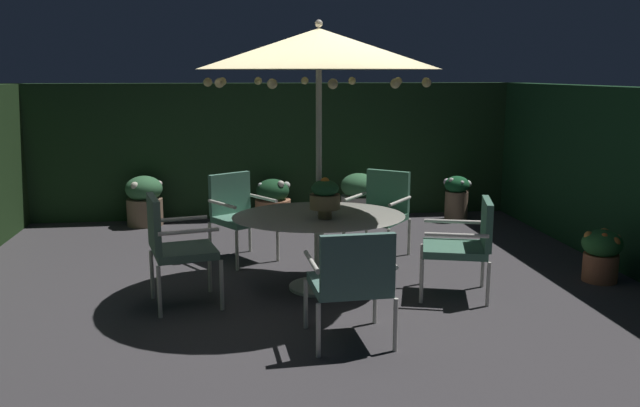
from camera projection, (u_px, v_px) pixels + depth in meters
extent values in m
cube|color=#3C393C|center=(299.00, 293.00, 6.39)|extent=(7.47, 7.40, 0.02)
cube|color=#1B341B|center=(274.00, 150.00, 9.65)|extent=(7.47, 0.30, 1.93)
cylinder|color=silver|center=(319.00, 287.00, 6.50)|extent=(0.59, 0.59, 0.03)
cylinder|color=silver|center=(319.00, 253.00, 6.43)|extent=(0.09, 0.09, 0.71)
ellipsoid|color=#B3B0A3|center=(319.00, 216.00, 6.36)|extent=(1.67, 1.40, 0.03)
cylinder|color=silver|center=(319.00, 176.00, 6.28)|extent=(0.06, 0.06, 2.24)
cone|color=beige|center=(319.00, 49.00, 6.05)|extent=(2.25, 2.25, 0.37)
sphere|color=silver|center=(319.00, 23.00, 6.01)|extent=(0.07, 0.07, 0.07)
sphere|color=#F9DB8C|center=(426.00, 82.00, 6.21)|extent=(0.08, 0.08, 0.08)
sphere|color=#F9DB8C|center=(398.00, 81.00, 6.72)|extent=(0.08, 0.08, 0.08)
sphere|color=#F9DB8C|center=(352.00, 81.00, 7.04)|extent=(0.08, 0.08, 0.08)
sphere|color=#F9DB8C|center=(305.00, 81.00, 7.09)|extent=(0.08, 0.08, 0.08)
sphere|color=#F9DB8C|center=(258.00, 81.00, 6.89)|extent=(0.08, 0.08, 0.08)
sphere|color=#F9DB8C|center=(222.00, 81.00, 6.47)|extent=(0.08, 0.08, 0.08)
sphere|color=#F9DB8C|center=(208.00, 82.00, 5.99)|extent=(0.08, 0.08, 0.08)
sphere|color=#F9DB8C|center=(219.00, 83.00, 5.54)|extent=(0.08, 0.08, 0.08)
sphere|color=#F9DB8C|center=(272.00, 84.00, 5.18)|extent=(0.08, 0.08, 0.08)
sphere|color=#F9DB8C|center=(333.00, 84.00, 5.12)|extent=(0.08, 0.08, 0.08)
sphere|color=#F9DB8C|center=(395.00, 83.00, 5.32)|extent=(0.08, 0.08, 0.08)
sphere|color=#F9DB8C|center=(427.00, 83.00, 5.72)|extent=(0.08, 0.08, 0.08)
cylinder|color=olive|center=(325.00, 213.00, 6.16)|extent=(0.13, 0.13, 0.09)
cylinder|color=olive|center=(325.00, 202.00, 6.14)|extent=(0.28, 0.28, 0.13)
ellipsoid|color=#225430|center=(325.00, 188.00, 6.12)|extent=(0.26, 0.26, 0.15)
sphere|color=orange|center=(325.00, 182.00, 6.11)|extent=(0.09, 0.09, 0.09)
cylinder|color=silver|center=(278.00, 242.00, 7.39)|extent=(0.04, 0.04, 0.43)
cylinder|color=silver|center=(237.00, 251.00, 7.04)|extent=(0.04, 0.04, 0.43)
cylinder|color=silver|center=(250.00, 234.00, 7.79)|extent=(0.04, 0.04, 0.43)
cylinder|color=silver|center=(210.00, 241.00, 7.44)|extent=(0.04, 0.04, 0.43)
cube|color=#4B7D67|center=(243.00, 220.00, 7.36)|extent=(0.74, 0.74, 0.07)
cube|color=#4B7D67|center=(230.00, 193.00, 7.50)|extent=(0.47, 0.34, 0.46)
cylinder|color=silver|center=(263.00, 198.00, 7.50)|extent=(0.32, 0.45, 0.04)
cylinder|color=silver|center=(222.00, 204.00, 7.15)|extent=(0.32, 0.45, 0.04)
cylinder|color=beige|center=(210.00, 269.00, 6.35)|extent=(0.04, 0.04, 0.46)
cylinder|color=beige|center=(222.00, 285.00, 5.86)|extent=(0.04, 0.04, 0.46)
cylinder|color=beige|center=(152.00, 275.00, 6.16)|extent=(0.04, 0.04, 0.46)
cylinder|color=beige|center=(159.00, 292.00, 5.67)|extent=(0.04, 0.04, 0.46)
cube|color=#526E5C|center=(185.00, 252.00, 5.96)|extent=(0.64, 0.63, 0.07)
cube|color=#526E5C|center=(154.00, 224.00, 5.81)|extent=(0.18, 0.51, 0.48)
cylinder|color=beige|center=(179.00, 219.00, 6.15)|extent=(0.51, 0.15, 0.04)
cylinder|color=beige|center=(189.00, 232.00, 5.67)|extent=(0.51, 0.15, 0.04)
cylinder|color=silver|center=(306.00, 304.00, 5.44)|extent=(0.04, 0.04, 0.42)
cylinder|color=silver|center=(375.00, 299.00, 5.55)|extent=(0.04, 0.04, 0.42)
cylinder|color=silver|center=(319.00, 331.00, 4.88)|extent=(0.04, 0.04, 0.42)
cylinder|color=silver|center=(395.00, 325.00, 4.99)|extent=(0.04, 0.04, 0.42)
cube|color=slate|center=(349.00, 284.00, 5.17)|extent=(0.61, 0.60, 0.07)
cube|color=slate|center=(358.00, 263.00, 4.85)|extent=(0.57, 0.09, 0.43)
cylinder|color=silver|center=(312.00, 262.00, 5.08)|extent=(0.07, 0.56, 0.04)
cylinder|color=silver|center=(386.00, 258.00, 5.18)|extent=(0.07, 0.56, 0.04)
cylinder|color=silver|center=(422.00, 281.00, 6.04)|extent=(0.04, 0.04, 0.41)
cylinder|color=silver|center=(422.00, 264.00, 6.58)|extent=(0.04, 0.04, 0.41)
cylinder|color=silver|center=(488.00, 284.00, 5.95)|extent=(0.04, 0.04, 0.41)
cylinder|color=silver|center=(483.00, 267.00, 6.49)|extent=(0.04, 0.04, 0.41)
cube|color=#487761|center=(454.00, 249.00, 6.22)|extent=(0.71, 0.68, 0.07)
cube|color=#487761|center=(487.00, 224.00, 6.13)|extent=(0.21, 0.53, 0.44)
cylinder|color=silver|center=(457.00, 235.00, 5.91)|extent=(0.55, 0.19, 0.04)
cylinder|color=silver|center=(454.00, 222.00, 6.45)|extent=(0.55, 0.19, 0.04)
cylinder|color=silver|center=(388.00, 248.00, 7.17)|extent=(0.04, 0.04, 0.42)
cylinder|color=silver|center=(344.00, 241.00, 7.44)|extent=(0.04, 0.04, 0.42)
cylinder|color=silver|center=(409.00, 237.00, 7.65)|extent=(0.04, 0.04, 0.42)
cylinder|color=silver|center=(366.00, 231.00, 7.92)|extent=(0.04, 0.04, 0.42)
cube|color=#457B5E|center=(377.00, 218.00, 7.50)|extent=(0.77, 0.77, 0.07)
cube|color=#457B5E|center=(388.00, 191.00, 7.67)|extent=(0.45, 0.37, 0.47)
cylinder|color=silver|center=(400.00, 201.00, 7.31)|extent=(0.36, 0.45, 0.04)
cylinder|color=silver|center=(356.00, 196.00, 7.59)|extent=(0.36, 0.45, 0.04)
cylinder|color=#AA603F|center=(600.00, 267.00, 6.69)|extent=(0.34, 0.34, 0.28)
ellipsoid|color=#2A682F|center=(602.00, 243.00, 6.64)|extent=(0.40, 0.40, 0.28)
sphere|color=#E47A44|center=(617.00, 238.00, 6.65)|extent=(0.07, 0.07, 0.07)
sphere|color=orange|center=(604.00, 233.00, 6.71)|extent=(0.11, 0.11, 0.11)
sphere|color=#DD8340|center=(593.00, 241.00, 6.75)|extent=(0.07, 0.07, 0.07)
sphere|color=orange|center=(589.00, 236.00, 6.65)|extent=(0.09, 0.09, 0.09)
sphere|color=orange|center=(605.00, 236.00, 6.53)|extent=(0.07, 0.07, 0.07)
sphere|color=orange|center=(615.00, 242.00, 6.52)|extent=(0.11, 0.11, 0.11)
cylinder|color=beige|center=(359.00, 209.00, 9.31)|extent=(0.50, 0.50, 0.38)
ellipsoid|color=#366E42|center=(359.00, 186.00, 9.24)|extent=(0.50, 0.50, 0.35)
sphere|color=red|center=(367.00, 184.00, 9.25)|extent=(0.09, 0.09, 0.09)
sphere|color=#C82440|center=(357.00, 183.00, 9.36)|extent=(0.07, 0.07, 0.07)
sphere|color=red|center=(347.00, 184.00, 9.23)|extent=(0.07, 0.07, 0.07)
sphere|color=#C93A3B|center=(360.00, 181.00, 9.11)|extent=(0.10, 0.10, 0.10)
cylinder|color=#81654E|center=(456.00, 206.00, 9.48)|extent=(0.33, 0.33, 0.41)
ellipsoid|color=#165129|center=(457.00, 185.00, 9.42)|extent=(0.35, 0.35, 0.25)
sphere|color=silver|center=(468.00, 184.00, 9.41)|extent=(0.11, 0.11, 0.11)
sphere|color=silver|center=(458.00, 180.00, 9.52)|extent=(0.08, 0.08, 0.08)
sphere|color=silver|center=(447.00, 182.00, 9.45)|extent=(0.10, 0.10, 0.10)
sphere|color=silver|center=(451.00, 181.00, 9.34)|extent=(0.08, 0.08, 0.08)
sphere|color=silver|center=(462.00, 183.00, 9.28)|extent=(0.06, 0.06, 0.06)
cylinder|color=#7E634D|center=(145.00, 212.00, 9.15)|extent=(0.49, 0.49, 0.37)
ellipsoid|color=#366A40|center=(144.00, 189.00, 9.09)|extent=(0.50, 0.50, 0.35)
sphere|color=silver|center=(159.00, 184.00, 9.15)|extent=(0.09, 0.09, 0.09)
sphere|color=silver|center=(142.00, 180.00, 9.19)|extent=(0.08, 0.08, 0.08)
sphere|color=beige|center=(135.00, 186.00, 8.89)|extent=(0.11, 0.11, 0.11)
cylinder|color=#AF6F4D|center=(273.00, 211.00, 9.36)|extent=(0.50, 0.50, 0.32)
ellipsoid|color=#1A4525|center=(273.00, 191.00, 9.30)|extent=(0.46, 0.46, 0.33)
sphere|color=silver|center=(287.00, 185.00, 9.31)|extent=(0.10, 0.10, 0.10)
sphere|color=beige|center=(275.00, 188.00, 9.41)|extent=(0.11, 0.11, 0.11)
sphere|color=silver|center=(265.00, 189.00, 9.39)|extent=(0.06, 0.06, 0.06)
sphere|color=silver|center=(260.00, 185.00, 9.22)|extent=(0.07, 0.07, 0.07)
sphere|color=beige|center=(268.00, 189.00, 9.21)|extent=(0.06, 0.06, 0.06)
sphere|color=silver|center=(281.00, 184.00, 9.16)|extent=(0.10, 0.10, 0.10)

